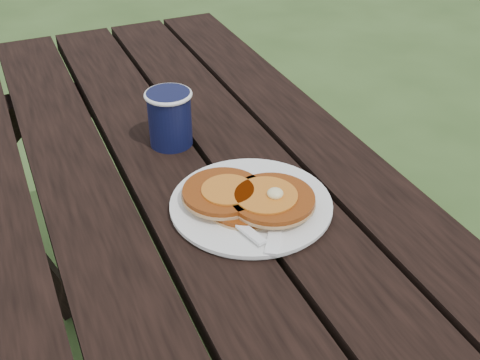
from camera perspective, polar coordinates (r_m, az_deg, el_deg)
name	(u,v)px	position (r m, az deg, el deg)	size (l,w,h in m)	color
plate	(251,205)	(0.98, 1.05, -2.39)	(0.26, 0.26, 0.01)	white
pancake_stack	(249,198)	(0.96, 0.85, -1.69)	(0.20, 0.18, 0.04)	#8B3B0F
knife	(278,217)	(0.94, 3.61, -3.51)	(0.02, 0.18, 0.01)	white
fork	(240,225)	(0.92, 0.00, -4.27)	(0.03, 0.16, 0.01)	white
coffee_cup	(170,115)	(1.13, -6.69, 6.12)	(0.09, 0.09, 0.11)	black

